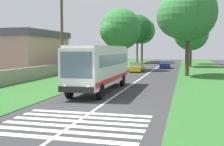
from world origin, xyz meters
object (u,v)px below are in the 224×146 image
(coach_bus, at_px, (100,65))
(roadside_tree_left_1, at_px, (120,30))
(roadside_tree_left_2, at_px, (141,32))
(roadside_tree_right_0, at_px, (187,28))
(trailing_car_1, at_px, (165,64))
(roadside_building, at_px, (31,51))
(roadside_tree_right_2, at_px, (190,34))
(utility_pole, at_px, (62,36))
(roadside_tree_right_1, at_px, (186,14))
(roadside_tree_left_0, at_px, (136,30))
(trailing_car_0, at_px, (137,67))

(coach_bus, xyz_separation_m, roadside_tree_left_1, (23.02, 3.42, 4.35))
(roadside_tree_left_1, relative_size, roadside_tree_left_2, 0.85)
(roadside_tree_left_2, xyz_separation_m, roadside_tree_right_0, (-9.93, -11.82, 0.16))
(trailing_car_1, relative_size, roadside_tree_left_1, 0.43)
(roadside_tree_left_2, xyz_separation_m, roadside_building, (-37.77, 11.48, -4.92))
(roadside_tree_right_2, relative_size, utility_pole, 1.09)
(roadside_tree_right_1, bearing_deg, trailing_car_1, 12.99)
(roadside_tree_right_1, bearing_deg, roadside_tree_right_2, -2.78)
(roadside_tree_right_1, relative_size, roadside_building, 0.82)
(roadside_tree_left_2, relative_size, roadside_tree_right_2, 1.21)
(roadside_tree_right_1, bearing_deg, coach_bus, 155.67)
(roadside_tree_left_2, bearing_deg, roadside_building, 163.10)
(utility_pole, relative_size, roadside_building, 0.63)
(roadside_tree_left_0, relative_size, roadside_tree_left_2, 0.99)
(trailing_car_1, height_order, roadside_tree_right_2, roadside_tree_right_2)
(trailing_car_1, relative_size, roadside_tree_left_2, 0.37)
(roadside_tree_left_2, relative_size, roadside_tree_right_1, 1.01)
(roadside_tree_left_1, bearing_deg, roadside_tree_right_2, -44.35)
(roadside_tree_right_2, bearing_deg, roadside_building, 126.20)
(utility_pole, bearing_deg, trailing_car_1, -13.91)
(trailing_car_1, distance_m, roadside_tree_left_0, 19.76)
(coach_bus, height_order, roadside_tree_right_1, roadside_tree_right_1)
(roadside_tree_left_2, height_order, roadside_tree_right_2, roadside_tree_left_2)
(roadside_tree_right_1, relative_size, utility_pole, 1.31)
(roadside_tree_left_1, relative_size, roadside_building, 0.70)
(coach_bus, bearing_deg, roadside_tree_right_1, -24.33)
(roadside_tree_right_0, xyz_separation_m, roadside_tree_right_2, (-10.44, -0.48, -2.00))
(roadside_tree_right_0, bearing_deg, roadside_building, 140.07)
(roadside_tree_left_1, relative_size, roadside_tree_right_2, 1.03)
(roadside_tree_right_0, height_order, roadside_building, roadside_tree_right_0)
(utility_pole, bearing_deg, roadside_tree_left_0, 0.95)
(coach_bus, bearing_deg, roadside_tree_right_2, -12.69)
(trailing_car_0, relative_size, roadside_tree_right_0, 0.38)
(roadside_tree_right_1, bearing_deg, roadside_tree_left_2, 15.96)
(roadside_tree_right_1, height_order, roadside_tree_right_2, roadside_tree_right_1)
(roadside_building, bearing_deg, trailing_car_1, -56.62)
(roadside_tree_left_0, xyz_separation_m, roadside_tree_left_2, (8.40, 0.03, 0.11))
(roadside_tree_left_1, distance_m, roadside_tree_right_1, 13.02)
(trailing_car_1, bearing_deg, roadside_tree_left_0, 25.58)
(roadside_tree_left_2, bearing_deg, coach_bus, -175.27)
(roadside_tree_right_2, distance_m, roadside_building, 29.63)
(roadside_tree_left_2, relative_size, utility_pole, 1.32)
(roadside_tree_right_0, relative_size, roadside_building, 0.80)
(roadside_tree_right_1, distance_m, roadside_tree_right_2, 19.46)
(trailing_car_0, distance_m, roadside_tree_right_2, 17.06)
(trailing_car_0, bearing_deg, roadside_tree_left_1, 51.23)
(roadside_tree_right_0, height_order, roadside_tree_right_1, roadside_tree_right_1)
(roadside_tree_left_1, bearing_deg, roadside_tree_right_1, -127.74)
(trailing_car_0, height_order, roadside_tree_left_0, roadside_tree_left_0)
(roadside_tree_right_0, distance_m, roadside_tree_right_1, 29.82)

